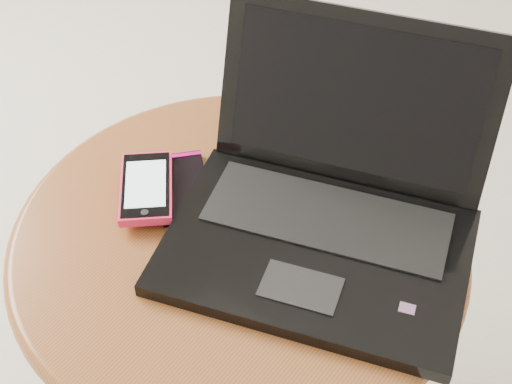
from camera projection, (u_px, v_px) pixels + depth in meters
The scene contains 4 objects.
table at pixel (240, 281), 1.01m from camera, with size 0.59×0.59×0.47m.
laptop at pixel (328, 206), 0.92m from camera, with size 0.45×0.43×0.23m.
phone_black at pixel (183, 187), 0.99m from camera, with size 0.14×0.13×0.01m.
phone_pink at pixel (146, 187), 0.97m from camera, with size 0.13×0.14×0.02m.
Camera 1 is at (0.30, -0.44, 1.17)m, focal length 52.03 mm.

